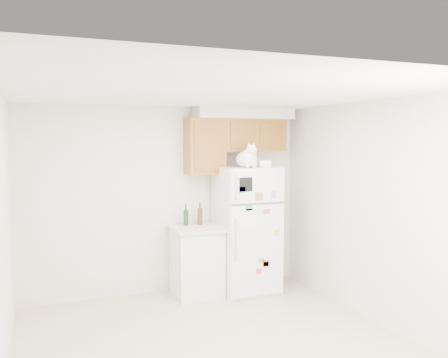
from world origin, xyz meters
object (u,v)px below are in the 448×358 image
base_counter (197,261)px  bottle_green (186,215)px  refrigerator (246,229)px  bottle_amber (200,214)px  storage_box_back (252,163)px  cat (248,158)px  storage_box_front (265,164)px

base_counter → bottle_green: 0.62m
refrigerator → bottle_amber: bearing=162.1°
base_counter → storage_box_back: bearing=0.5°
refrigerator → bottle_green: size_ratio=5.93×
refrigerator → cat: (-0.05, -0.15, 0.97)m
base_counter → storage_box_back: 1.52m
refrigerator → bottle_green: refrigerator is taller
base_counter → bottle_amber: (0.09, 0.12, 0.61)m
cat → bottle_green: bearing=154.4°
refrigerator → bottle_green: bearing=165.1°
bottle_green → storage_box_back: bearing=-8.1°
base_counter → storage_box_back: (0.81, 0.01, 1.29)m
storage_box_back → storage_box_front: 0.24m
base_counter → storage_box_front: 1.58m
bottle_amber → base_counter: bearing=-126.4°
cat → bottle_green: 1.12m
bottle_green → bottle_amber: (0.19, -0.02, 0.01)m
refrigerator → base_counter: refrigerator is taller
storage_box_back → storage_box_front: size_ratio=1.20×
storage_box_back → refrigerator: bearing=-141.4°
storage_box_front → bottle_green: (-0.99, 0.35, -0.68)m
refrigerator → storage_box_back: 0.91m
storage_box_front → refrigerator: bearing=162.0°
storage_box_back → cat: bearing=-122.5°
base_counter → storage_box_front: (0.89, -0.21, 1.28)m
refrigerator → bottle_green: (-0.79, 0.21, 0.21)m
base_counter → storage_box_front: size_ratio=6.13×
base_counter → storage_box_front: storage_box_front is taller
bottle_green → bottle_amber: size_ratio=0.94×
base_counter → bottle_green: (-0.10, 0.14, 0.60)m
cat → storage_box_front: (0.25, 0.01, -0.08)m
storage_box_front → bottle_green: size_ratio=0.52×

